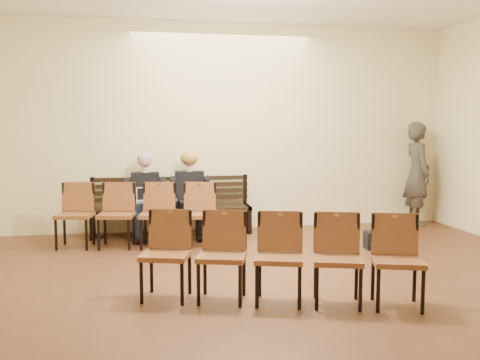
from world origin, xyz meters
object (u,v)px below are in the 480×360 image
at_px(seated_woman, 190,196).
at_px(bench, 172,221).
at_px(chair_row_front, 137,215).
at_px(bag, 377,240).
at_px(passerby, 417,166).
at_px(water_bottle, 200,203).
at_px(seated_man, 145,196).
at_px(laptop, 147,204).
at_px(chair_row_back, 279,258).

bearing_deg(seated_woman, bench, 157.58).
xyz_separation_m(seated_woman, chair_row_front, (-0.85, -0.70, -0.17)).
relative_size(bench, seated_woman, 2.00).
height_order(bag, passerby, passerby).
xyz_separation_m(seated_woman, water_bottle, (0.13, -0.30, -0.08)).
bearing_deg(seated_man, chair_row_front, -100.84).
bearing_deg(bag, chair_row_front, 167.68).
xyz_separation_m(bench, bag, (2.86, -1.57, -0.10)).
distance_m(seated_man, laptop, 0.21).
relative_size(laptop, chair_row_front, 0.14).
distance_m(passerby, chair_row_back, 5.15).
height_order(seated_man, seated_woman, seated_man).
distance_m(bench, bag, 3.27).
height_order(bench, seated_woman, seated_woman).
xyz_separation_m(laptop, passerby, (4.80, 0.41, 0.49)).
height_order(chair_row_front, chair_row_back, chair_row_front).
bearing_deg(bag, laptop, 158.92).
height_order(bench, seated_man, seated_man).
distance_m(laptop, chair_row_back, 3.51).
bearing_deg(passerby, laptop, 98.40).
bearing_deg(seated_woman, laptop, -164.61).
xyz_separation_m(water_bottle, passerby, (3.98, 0.52, 0.49)).
bearing_deg(chair_row_back, bench, 120.42).
relative_size(bench, passerby, 1.23).
xyz_separation_m(laptop, chair_row_back, (1.26, -3.27, -0.11)).
distance_m(seated_woman, bag, 3.00).
relative_size(water_bottle, chair_row_front, 0.11).
relative_size(chair_row_front, chair_row_back, 0.82).
xyz_separation_m(seated_woman, chair_row_back, (0.56, -3.46, -0.19)).
xyz_separation_m(seated_woman, laptop, (-0.70, -0.19, -0.08)).
relative_size(laptop, bag, 0.93).
relative_size(bench, seated_man, 1.96).
distance_m(bench, water_bottle, 0.69).
relative_size(laptop, chair_row_back, 0.11).
bearing_deg(passerby, chair_row_front, 104.07).
bearing_deg(chair_row_back, laptop, 128.06).
bearing_deg(laptop, bag, -34.19).
bearing_deg(passerby, seated_woman, 96.57).
bearing_deg(laptop, water_bottle, -20.60).
xyz_separation_m(seated_man, water_bottle, (0.84, -0.30, -0.09)).
bearing_deg(seated_woman, bag, -29.43).
bearing_deg(chair_row_front, water_bottle, 32.44).
xyz_separation_m(chair_row_front, chair_row_back, (1.41, -2.76, -0.02)).
relative_size(seated_man, laptop, 4.11).
relative_size(seated_man, passerby, 0.63).
distance_m(seated_woman, chair_row_front, 1.12).
relative_size(water_bottle, chair_row_back, 0.09).
distance_m(seated_woman, chair_row_back, 3.51).
height_order(bench, passerby, passerby).
height_order(bench, bag, bench).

